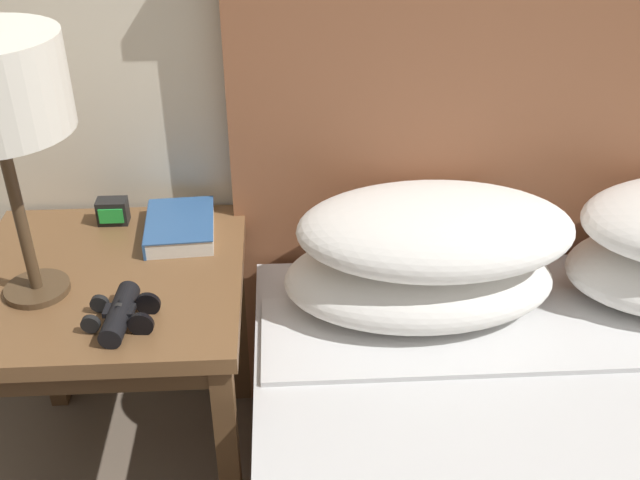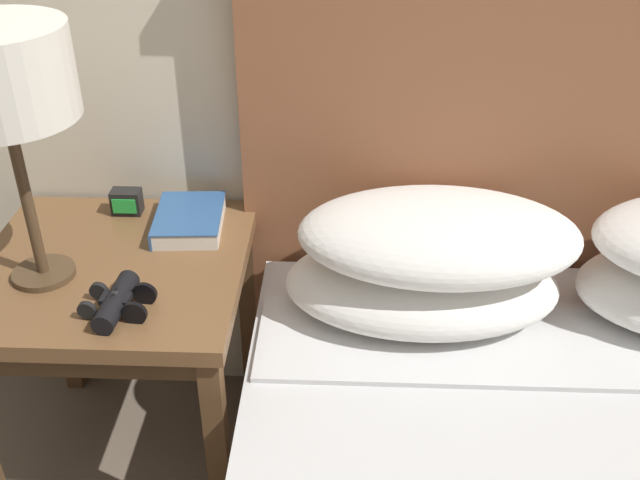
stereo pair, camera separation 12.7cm
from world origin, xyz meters
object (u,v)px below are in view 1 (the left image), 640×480
at_px(book_on_nightstand, 179,227).
at_px(binoculars_pair, 121,314).
at_px(alarm_clock, 113,211).
at_px(nightstand, 110,304).

xyz_separation_m(book_on_nightstand, binoculars_pair, (-0.08, -0.33, 0.00)).
bearing_deg(alarm_clock, binoculars_pair, -77.99).
xyz_separation_m(nightstand, binoculars_pair, (0.07, -0.17, 0.10)).
bearing_deg(alarm_clock, nightstand, -85.36).
bearing_deg(book_on_nightstand, nightstand, -132.61).
distance_m(nightstand, binoculars_pair, 0.21).
xyz_separation_m(book_on_nightstand, alarm_clock, (-0.16, 0.06, 0.01)).
distance_m(book_on_nightstand, binoculars_pair, 0.34).
relative_size(book_on_nightstand, binoculars_pair, 1.35).
bearing_deg(binoculars_pair, book_on_nightstand, 76.59).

